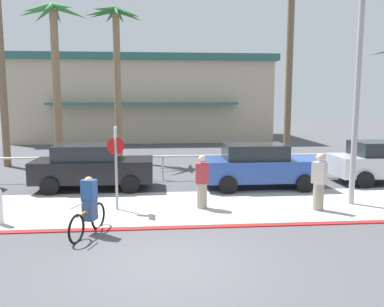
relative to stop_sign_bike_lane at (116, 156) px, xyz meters
The scene contains 15 objects.
ground_plane 6.32m from the stop_sign_bike_lane, 76.06° to the left, with size 80.00×80.00×0.00m, color #4C4C51.
sidewalk_strip 2.22m from the stop_sign_bike_lane, ahead, with size 44.00×4.00×0.02m, color beige.
curb_paint 2.91m from the stop_sign_bike_lane, 52.07° to the right, with size 44.00×0.24×0.03m, color maroon.
building_backdrop 22.64m from the stop_sign_bike_lane, 89.32° to the left, with size 20.35×10.73×6.69m.
rail_fence 4.73m from the stop_sign_bike_lane, 71.61° to the left, with size 18.73×0.08×1.04m.
stop_sign_bike_lane is the anchor object (origin of this frame).
streetlight_curb 7.93m from the stop_sign_bike_lane, ahead, with size 0.24×2.54×7.50m.
palm_tree_1 9.02m from the stop_sign_bike_lane, 115.26° to the left, with size 3.13×3.08×7.73m.
palm_tree_2 10.79m from the stop_sign_bike_lane, 95.10° to the left, with size 3.03×3.38×8.14m.
palm_tree_3 13.52m from the stop_sign_bike_lane, 47.51° to the left, with size 2.81×3.77×9.78m.
car_black_1 3.31m from the stop_sign_bike_lane, 112.02° to the left, with size 4.40×2.02×1.69m.
car_blue_2 5.78m from the stop_sign_bike_lane, 26.98° to the left, with size 4.40×2.02×1.69m.
cyclist_yellow_0 2.42m from the stop_sign_bike_lane, 102.54° to the right, with size 0.65×1.74×1.50m.
pedestrian_0 6.21m from the stop_sign_bike_lane, ahead, with size 0.46×0.47×1.76m.
pedestrian_1 2.76m from the stop_sign_bike_lane, ahead, with size 0.42×0.34×1.68m.
Camera 1 is at (-0.20, -7.97, 3.42)m, focal length 37.30 mm.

